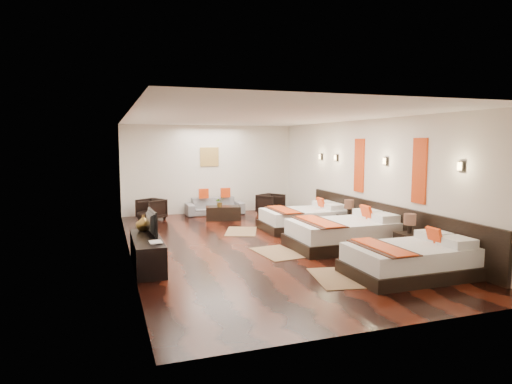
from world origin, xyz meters
name	(u,v)px	position (x,y,z in m)	size (l,w,h in m)	color
floor	(258,244)	(0.00, 0.00, 0.00)	(5.50, 9.50, 0.01)	black
ceiling	(258,117)	(0.00, 0.00, 2.80)	(5.50, 9.50, 0.01)	white
back_wall	(209,169)	(0.00, 4.75, 1.40)	(5.50, 0.01, 2.80)	silver
left_wall	(128,186)	(-2.75, 0.00, 1.40)	(0.01, 9.50, 2.80)	silver
right_wall	(366,178)	(2.75, 0.00, 1.40)	(0.01, 9.50, 2.80)	silver
headboard_panel	(384,223)	(2.71, -0.80, 0.45)	(0.08, 6.60, 0.90)	black
bed_near	(411,260)	(1.70, -3.04, 0.28)	(2.12, 1.33, 0.81)	black
bed_mid	(345,233)	(1.70, -0.86, 0.31)	(2.35, 1.48, 0.90)	black
bed_far	(304,219)	(1.70, 1.21, 0.28)	(2.14, 1.35, 0.82)	black
nightstand_a	(409,242)	(2.44, -2.03, 0.31)	(0.44, 0.44, 0.87)	black
nightstand_b	(349,222)	(2.44, 0.25, 0.30)	(0.44, 0.44, 0.87)	black
jute_mat_near	(337,278)	(0.45, -2.76, 0.01)	(0.75, 1.20, 0.01)	olive
jute_mat_mid	(277,253)	(0.12, -0.87, 0.01)	(0.75, 1.20, 0.01)	olive
jute_mat_far	(241,231)	(0.06, 1.47, 0.01)	(0.75, 1.20, 0.01)	olive
tv_console	(147,252)	(-2.50, -1.06, 0.28)	(0.50, 1.80, 0.55)	black
tv	(148,223)	(-2.45, -0.84, 0.78)	(0.82, 0.11, 0.47)	black
book	(149,243)	(-2.50, -1.56, 0.56)	(0.21, 0.28, 0.03)	black
figurine	(143,223)	(-2.50, -0.38, 0.70)	(0.30, 0.30, 0.31)	brown
sofa	(215,206)	(0.06, 4.33, 0.26)	(1.80, 0.70, 0.53)	slate
armchair_left	(151,209)	(-1.93, 3.97, 0.31)	(0.66, 0.68, 0.62)	black
armchair_right	(271,204)	(1.76, 3.83, 0.32)	(0.68, 0.70, 0.64)	black
coffee_table	(223,213)	(0.06, 3.28, 0.20)	(1.00, 0.50, 0.40)	black
table_plant	(220,202)	(-0.06, 3.20, 0.54)	(0.26, 0.23, 0.29)	#1F551C
orange_panel_a	(419,171)	(2.73, -1.90, 1.70)	(0.04, 0.40, 1.30)	#D86014
orange_panel_b	(359,165)	(2.73, 0.30, 1.70)	(0.04, 0.40, 1.30)	#D86014
sconce_near	(461,166)	(2.70, -3.00, 1.85)	(0.07, 0.12, 0.18)	black
sconce_mid	(385,161)	(2.70, -0.80, 1.85)	(0.07, 0.12, 0.18)	black
sconce_far	(336,158)	(2.70, 1.40, 1.85)	(0.07, 0.12, 0.18)	black
sconce_lounge	(321,157)	(2.70, 2.30, 1.85)	(0.07, 0.12, 0.18)	black
gold_artwork	(209,157)	(0.00, 4.73, 1.80)	(0.60, 0.04, 0.60)	#AD873F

